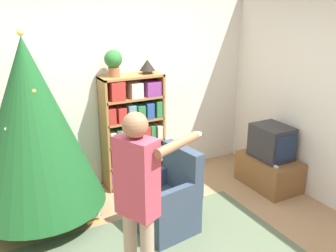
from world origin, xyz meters
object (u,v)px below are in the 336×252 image
object	(u,v)px
christmas_tree	(32,125)
armchair	(169,203)
standing_person	(138,197)
potted_plant	(113,61)
television	(272,142)
bookshelf	(133,132)
table_lamp	(147,66)

from	to	relation	value
christmas_tree	armchair	bearing A→B (deg)	-35.54
standing_person	potted_plant	distance (m)	2.20
television	christmas_tree	size ratio (longest dim) A/B	0.24
christmas_tree	standing_person	xyz separation A→B (m)	(0.49, -1.65, -0.16)
bookshelf	armchair	size ratio (longest dim) A/B	1.62
potted_plant	table_lamp	distance (m)	0.46
television	armchair	distance (m)	1.71
table_lamp	armchair	bearing A→B (deg)	-105.55
table_lamp	potted_plant	bearing A→B (deg)	180.00
christmas_tree	armchair	xyz separation A→B (m)	(1.19, -0.85, -0.81)
bookshelf	table_lamp	distance (m)	0.88
potted_plant	christmas_tree	bearing A→B (deg)	-161.56
christmas_tree	potted_plant	distance (m)	1.25
potted_plant	table_lamp	bearing A→B (deg)	0.00
standing_person	potted_plant	world-z (taller)	potted_plant
bookshelf	standing_person	world-z (taller)	standing_person
television	table_lamp	xyz separation A→B (m)	(-1.33, 0.95, 0.96)
table_lamp	bookshelf	bearing A→B (deg)	-177.22
armchair	potted_plant	bearing A→B (deg)	176.94
bookshelf	armchair	world-z (taller)	bookshelf
standing_person	potted_plant	size ratio (longest dim) A/B	5.01
table_lamp	christmas_tree	bearing A→B (deg)	-166.83
potted_plant	armchair	bearing A→B (deg)	-84.38
bookshelf	table_lamp	world-z (taller)	table_lamp
bookshelf	television	bearing A→B (deg)	-31.14
standing_person	television	bearing A→B (deg)	89.95
television	bookshelf	bearing A→B (deg)	148.86
bookshelf	armchair	xyz separation A→B (m)	(-0.10, -1.19, -0.42)
bookshelf	table_lamp	xyz separation A→B (m)	(0.23, 0.01, 0.85)
television	table_lamp	distance (m)	1.89
christmas_tree	table_lamp	world-z (taller)	christmas_tree
armchair	standing_person	world-z (taller)	standing_person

